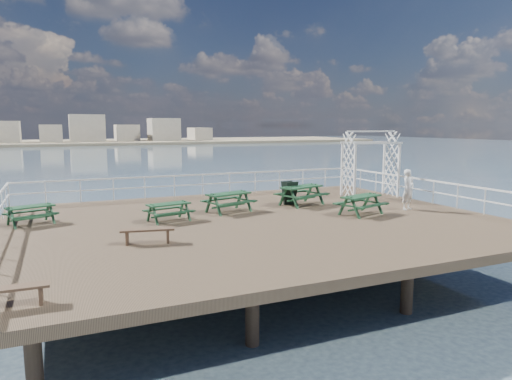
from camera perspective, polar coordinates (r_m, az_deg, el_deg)
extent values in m
cube|color=brown|center=(17.41, -0.02, -4.21)|extent=(18.00, 14.00, 0.30)
plane|color=#384E5F|center=(56.28, -16.55, 2.08)|extent=(300.00, 300.00, 0.00)
cube|color=tan|center=(152.25, -15.44, 5.85)|extent=(160.00, 40.00, 0.80)
cube|color=beige|center=(148.19, -28.91, 6.40)|extent=(8.00, 8.00, 6.00)
cube|color=beige|center=(147.62, -24.23, 6.50)|extent=(6.00, 8.00, 5.00)
cube|color=beige|center=(147.86, -20.36, 7.28)|extent=(10.00, 8.00, 8.00)
cube|color=beige|center=(149.07, -15.70, 6.91)|extent=(7.00, 8.00, 5.00)
cube|color=beige|center=(150.99, -11.54, 7.44)|extent=(9.00, 8.00, 7.00)
cube|color=beige|center=(154.27, -6.77, 7.00)|extent=(6.00, 8.00, 4.00)
cylinder|color=brown|center=(11.24, -26.04, -18.65)|extent=(0.36, 0.36, 2.10)
cylinder|color=brown|center=(21.67, -24.91, -5.77)|extent=(0.36, 0.36, 2.10)
cylinder|color=brown|center=(25.96, 10.36, -2.95)|extent=(0.36, 0.36, 2.10)
cube|color=silver|center=(23.59, -6.70, 1.92)|extent=(17.70, 0.07, 0.07)
cube|color=silver|center=(23.65, -6.68, 0.72)|extent=(17.70, 0.05, 0.05)
cylinder|color=silver|center=(22.74, -28.53, -0.51)|extent=(0.05, 0.05, 1.10)
cube|color=silver|center=(22.24, 21.37, 1.05)|extent=(0.07, 13.70, 0.07)
cube|color=silver|center=(22.30, 21.30, -0.22)|extent=(0.05, 13.70, 0.05)
cube|color=#123318|center=(18.36, -26.40, -1.88)|extent=(1.70, 1.11, 0.05)
cube|color=#123318|center=(18.90, -26.82, -2.43)|extent=(1.56, 0.74, 0.04)
cube|color=#123318|center=(17.90, -25.85, -2.91)|extent=(1.56, 0.74, 0.04)
cube|color=#123318|center=(18.23, -28.32, -2.94)|extent=(0.50, 1.22, 0.05)
cube|color=#123318|center=(18.60, -24.41, -2.49)|extent=(0.50, 1.22, 0.05)
cube|color=#123318|center=(18.48, -28.53, -2.95)|extent=(0.22, 0.45, 0.77)
cube|color=#123318|center=(17.98, -28.09, -3.21)|extent=(0.22, 0.45, 0.77)
cube|color=#123318|center=(18.85, -24.66, -2.51)|extent=(0.22, 0.45, 0.77)
cube|color=#123318|center=(18.36, -24.13, -2.75)|extent=(0.22, 0.45, 0.77)
cube|color=#123318|center=(18.43, -26.31, -3.20)|extent=(1.35, 0.54, 0.05)
cube|color=#123318|center=(17.32, -10.88, -1.73)|extent=(1.68, 0.95, 0.05)
cube|color=#123318|center=(17.83, -11.60, -2.30)|extent=(1.59, 0.57, 0.04)
cube|color=#123318|center=(16.90, -10.09, -2.83)|extent=(1.59, 0.57, 0.04)
cube|color=#123318|center=(17.10, -12.85, -2.84)|extent=(0.35, 1.25, 0.05)
cube|color=#123318|center=(17.65, -8.94, -2.40)|extent=(0.35, 1.25, 0.05)
cube|color=#123318|center=(17.34, -13.19, -2.85)|extent=(0.17, 0.46, 0.77)
cube|color=#123318|center=(16.87, -12.48, -3.13)|extent=(0.17, 0.46, 0.77)
cube|color=#123318|center=(17.89, -9.33, -2.41)|extent=(0.17, 0.46, 0.77)
cube|color=#123318|center=(17.43, -8.53, -2.67)|extent=(0.17, 0.46, 0.77)
cube|color=#123318|center=(17.39, -10.85, -3.13)|extent=(1.38, 0.38, 0.05)
cube|color=#123318|center=(20.55, 5.74, 0.40)|extent=(2.15, 1.35, 0.07)
cube|color=#123318|center=(21.05, 4.40, -0.29)|extent=(2.00, 0.87, 0.06)
cube|color=#123318|center=(20.15, 7.12, -0.70)|extent=(2.00, 0.87, 0.06)
cube|color=#123318|center=(20.00, 4.09, -0.79)|extent=(0.58, 1.57, 0.07)
cube|color=#123318|center=(21.21, 7.27, -0.33)|extent=(0.58, 1.57, 0.07)
cube|color=#123318|center=(20.24, 3.42, -0.84)|extent=(0.26, 0.58, 0.98)
cube|color=#123318|center=(19.78, 4.78, -1.06)|extent=(0.26, 0.58, 0.98)
cube|color=#123318|center=(21.44, 6.60, -0.38)|extent=(0.26, 0.58, 0.98)
cube|color=#123318|center=(21.00, 7.95, -0.58)|extent=(0.26, 0.58, 0.98)
cube|color=#123318|center=(20.63, 5.72, -1.10)|extent=(1.73, 0.63, 0.07)
cube|color=#123318|center=(18.83, -3.45, -0.47)|extent=(1.98, 1.21, 0.06)
cube|color=#123318|center=(19.37, -4.52, -1.13)|extent=(1.85, 0.76, 0.05)
cube|color=#123318|center=(18.38, -2.30, -1.61)|extent=(1.85, 0.76, 0.05)
cube|color=#123318|center=(18.44, -5.38, -1.68)|extent=(0.49, 1.46, 0.06)
cube|color=#123318|center=(19.34, -1.59, -1.19)|extent=(0.49, 1.46, 0.06)
cube|color=#123318|center=(18.70, -5.91, -1.71)|extent=(0.23, 0.53, 0.90)
cube|color=#123318|center=(18.19, -4.83, -1.97)|extent=(0.23, 0.53, 0.90)
cube|color=#123318|center=(19.59, -2.15, -1.23)|extent=(0.23, 0.53, 0.90)
cube|color=#123318|center=(19.10, -1.02, -1.46)|extent=(0.23, 0.53, 0.90)
cube|color=#123318|center=(18.91, -3.44, -1.98)|extent=(1.61, 0.54, 0.06)
cube|color=#123318|center=(18.74, 13.02, -0.78)|extent=(1.92, 1.19, 0.06)
cube|color=#123318|center=(19.14, 11.55, -1.43)|extent=(1.79, 0.76, 0.05)
cube|color=#123318|center=(18.44, 14.48, -1.88)|extent=(1.79, 0.76, 0.05)
cube|color=#123318|center=(18.20, 11.58, -1.98)|extent=(0.50, 1.41, 0.06)
cube|color=#123318|center=(19.39, 14.30, -1.46)|extent=(0.50, 1.41, 0.06)
cube|color=#123318|center=(18.39, 10.84, -2.02)|extent=(0.23, 0.52, 0.88)
cube|color=#123318|center=(18.03, 12.33, -2.26)|extent=(0.23, 0.52, 0.88)
cube|color=#123318|center=(19.57, 13.58, -1.49)|extent=(0.23, 0.52, 0.88)
cube|color=#123318|center=(19.23, 15.03, -1.71)|extent=(0.23, 0.52, 0.88)
cube|color=#123318|center=(18.82, 12.97, -2.25)|extent=(1.55, 0.54, 0.06)
cube|color=brown|center=(14.23, -13.42, -4.84)|extent=(1.65, 0.68, 0.06)
cube|color=brown|center=(14.30, -15.81, -5.80)|extent=(0.14, 0.35, 0.40)
cube|color=brown|center=(14.28, -10.97, -5.66)|extent=(0.14, 0.35, 0.40)
cube|color=brown|center=(10.34, -28.39, -10.77)|extent=(1.44, 0.37, 0.05)
cube|color=brown|center=(10.36, -25.29, -11.75)|extent=(0.08, 0.31, 0.36)
cube|color=silver|center=(22.48, 12.25, 2.21)|extent=(0.11, 0.11, 2.66)
cube|color=silver|center=(23.64, 10.70, 2.53)|extent=(0.11, 0.11, 2.66)
cube|color=silver|center=(23.75, 17.41, 2.33)|extent=(0.11, 0.11, 2.66)
cube|color=silver|center=(24.85, 15.70, 2.64)|extent=(0.11, 0.11, 2.66)
cube|color=silver|center=(23.00, 15.03, 5.68)|extent=(2.65, 0.41, 0.09)
cube|color=silver|center=(24.14, 13.37, 5.83)|extent=(2.65, 0.41, 0.09)
cube|color=silver|center=(23.55, 14.22, 7.13)|extent=(2.65, 0.40, 0.08)
cube|color=black|center=(20.64, 4.40, -0.41)|extent=(0.68, 0.38, 1.06)
cube|color=black|center=(20.81, 4.03, -0.34)|extent=(0.68, 0.38, 1.06)
imported|color=white|center=(20.36, 18.48, 0.05)|extent=(0.71, 0.56, 1.72)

